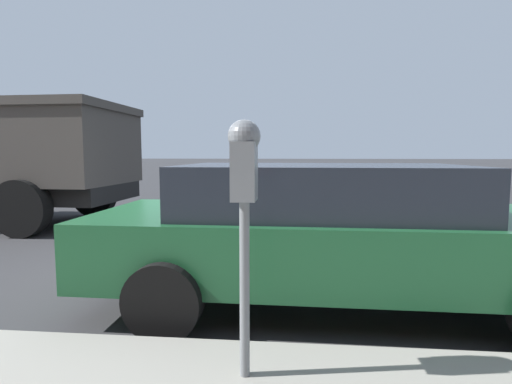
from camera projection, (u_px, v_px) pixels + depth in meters
ground_plane at (206, 270)px, 5.14m from camera, size 220.00×220.00×0.00m
parking_meter at (244, 183)px, 2.32m from camera, size 0.21×0.19×1.54m
car_green at (335, 230)px, 3.91m from camera, size 2.09×4.79×1.39m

